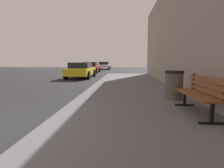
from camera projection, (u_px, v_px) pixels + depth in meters
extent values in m
cube|color=#5B5B60|center=(147.00, 141.00, 3.09)|extent=(4.00, 32.00, 0.15)
cube|color=brown|center=(188.00, 94.00, 4.43)|extent=(0.15, 1.81, 0.04)
cube|color=brown|center=(194.00, 94.00, 4.43)|extent=(0.15, 1.81, 0.04)
cube|color=brown|center=(199.00, 95.00, 4.42)|extent=(0.15, 1.81, 0.04)
cube|color=brown|center=(205.00, 95.00, 4.42)|extent=(0.15, 1.81, 0.04)
cube|color=brown|center=(206.00, 90.00, 4.40)|extent=(0.10, 1.80, 0.11)
cube|color=brown|center=(207.00, 85.00, 4.39)|extent=(0.10, 1.80, 0.11)
cube|color=brown|center=(207.00, 79.00, 4.37)|extent=(0.10, 1.80, 0.11)
cube|color=black|center=(212.00, 113.00, 3.68)|extent=(0.06, 0.06, 0.45)
cube|color=black|center=(211.00, 123.00, 3.70)|extent=(0.50, 0.07, 0.04)
cube|color=black|center=(185.00, 98.00, 5.23)|extent=(0.06, 0.06, 0.45)
cube|color=black|center=(184.00, 105.00, 5.25)|extent=(0.50, 0.07, 0.04)
cube|color=black|center=(194.00, 82.00, 5.16)|extent=(0.05, 0.05, 0.44)
cylinder|color=brown|center=(174.00, 86.00, 6.12)|extent=(0.57, 0.57, 0.84)
cylinder|color=black|center=(174.00, 72.00, 6.07)|extent=(0.60, 0.60, 0.08)
cube|color=yellow|center=(81.00, 71.00, 15.66)|extent=(1.74, 4.34, 0.55)
cube|color=black|center=(80.00, 65.00, 15.39)|extent=(1.54, 1.95, 0.45)
cylinder|color=black|center=(75.00, 73.00, 17.12)|extent=(0.22, 0.64, 0.64)
cylinder|color=black|center=(94.00, 73.00, 17.01)|extent=(0.22, 0.64, 0.64)
cylinder|color=black|center=(66.00, 75.00, 14.37)|extent=(0.22, 0.64, 0.64)
cylinder|color=black|center=(88.00, 75.00, 14.26)|extent=(0.22, 0.64, 0.64)
cube|color=red|center=(90.00, 68.00, 22.67)|extent=(1.84, 4.03, 0.55)
cube|color=black|center=(90.00, 64.00, 22.42)|extent=(1.62, 1.81, 0.45)
cylinder|color=black|center=(85.00, 70.00, 24.04)|extent=(0.22, 0.64, 0.64)
cylinder|color=black|center=(99.00, 70.00, 23.92)|extent=(0.22, 0.64, 0.64)
cylinder|color=black|center=(80.00, 71.00, 21.48)|extent=(0.22, 0.64, 0.64)
cylinder|color=black|center=(96.00, 71.00, 21.37)|extent=(0.22, 0.64, 0.64)
cube|color=white|center=(104.00, 66.00, 31.72)|extent=(1.71, 4.22, 0.55)
cube|color=black|center=(104.00, 63.00, 31.45)|extent=(1.51, 1.90, 0.45)
cylinder|color=black|center=(100.00, 67.00, 33.14)|extent=(0.22, 0.64, 0.64)
cylinder|color=black|center=(110.00, 67.00, 33.03)|extent=(0.22, 0.64, 0.64)
cylinder|color=black|center=(98.00, 68.00, 30.47)|extent=(0.22, 0.64, 0.64)
cylinder|color=black|center=(109.00, 68.00, 30.36)|extent=(0.22, 0.64, 0.64)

